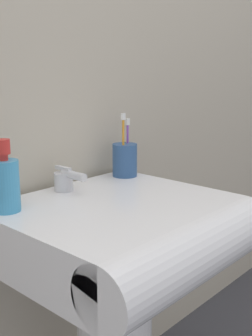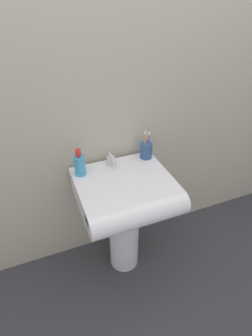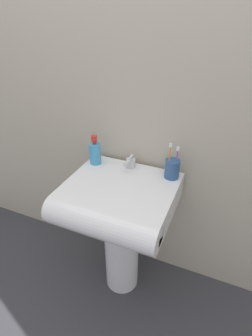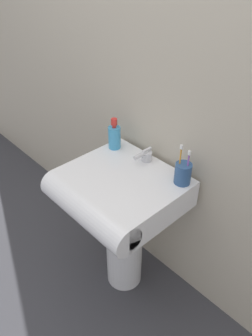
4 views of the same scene
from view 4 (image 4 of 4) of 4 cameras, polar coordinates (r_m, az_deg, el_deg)
The scene contains 7 objects.
ground_plane at distance 2.09m, azimuth -0.28°, elevation -18.33°, with size 6.00×6.00×0.00m, color #38383D.
wall_back at distance 1.51m, azimuth 7.41°, elevation 16.34°, with size 5.00×0.05×2.40m, color #B7AD99.
sink_pedestal at distance 1.85m, azimuth -0.31°, elevation -12.65°, with size 0.20×0.20×0.62m, color white.
sink_basin at distance 1.56m, azimuth -1.81°, elevation -4.28°, with size 0.55×0.52×0.14m.
faucet at distance 1.63m, azimuth 3.42°, elevation 2.16°, with size 0.05×0.11×0.07m.
toothbrush_cup at distance 1.49m, azimuth 9.88°, elevation -0.89°, with size 0.08×0.08×0.20m.
soap_bottle at distance 1.71m, azimuth -2.03°, elevation 5.51°, with size 0.06×0.06×0.17m.
Camera 4 is at (0.90, -0.83, 1.69)m, focal length 35.00 mm.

